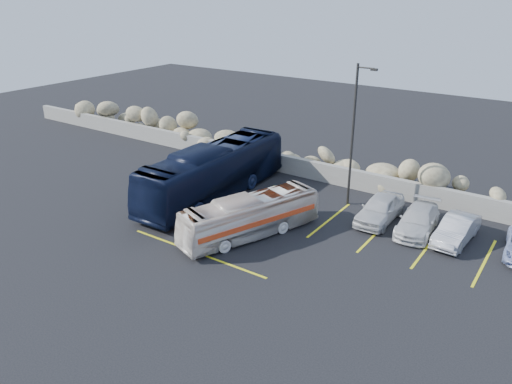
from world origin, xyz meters
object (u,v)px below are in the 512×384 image
Objects in this scene: vintage_bus at (250,216)px; car_b at (456,230)px; lamppost at (354,132)px; tour_coach at (214,172)px; car_c at (418,220)px; car_a at (380,209)px.

car_b is (8.75, 5.19, -0.43)m from vintage_bus.
lamppost reaches higher than tour_coach.
tour_coach is 2.96× the size of car_b.
lamppost is 1.05× the size of vintage_bus.
lamppost is at bearing 24.89° from tour_coach.
lamppost reaches higher than vintage_bus.
tour_coach is at bearing -154.31° from lamppost.
lamppost is 0.71× the size of tour_coach.
lamppost reaches higher than car_c.
car_c is (6.84, 5.25, -0.45)m from vintage_bus.
tour_coach reaches higher than car_b.
car_c is at bearing 58.19° from vintage_bus.
tour_coach is at bearing -166.46° from car_b.
car_b is (13.43, 2.25, -0.94)m from tour_coach.
lamppost is 2.10× the size of car_b.
tour_coach is at bearing 168.50° from vintage_bus.
lamppost is at bearing 173.26° from car_b.
car_a is (9.44, 2.36, -0.87)m from tour_coach.
tour_coach is 2.70× the size of car_c.
car_a is 1.08× the size of car_b.
tour_coach is at bearing -173.80° from car_c.
car_c is (2.08, -0.06, -0.09)m from car_a.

